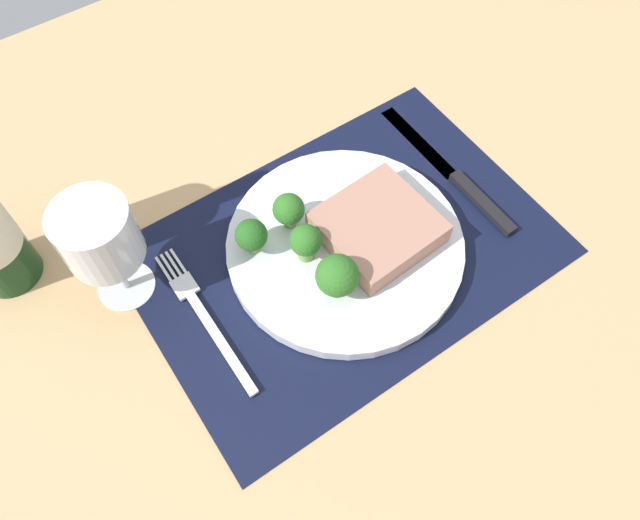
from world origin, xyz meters
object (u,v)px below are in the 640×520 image
object	(u,v)px
knife	(457,177)
plate	(345,246)
fork	(205,317)
steak	(378,227)
wine_glass	(100,239)

from	to	relation	value
knife	plate	bearing A→B (deg)	-179.51
fork	steak	bearing A→B (deg)	-3.79
fork	wine_glass	size ratio (longest dim) A/B	1.42
plate	steak	bearing A→B (deg)	-17.63
plate	wine_glass	size ratio (longest dim) A/B	1.91
plate	steak	size ratio (longest dim) A/B	2.30
plate	steak	distance (cm)	4.22
plate	fork	distance (cm)	16.84
steak	plate	bearing A→B (deg)	162.37
plate	fork	size ratio (longest dim) A/B	1.35
plate	fork	bearing A→B (deg)	175.16
fork	knife	distance (cm)	33.41
steak	fork	world-z (taller)	steak
fork	knife	world-z (taller)	knife
steak	fork	xyz separation A→B (cm)	(-20.21, 2.52, -2.74)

